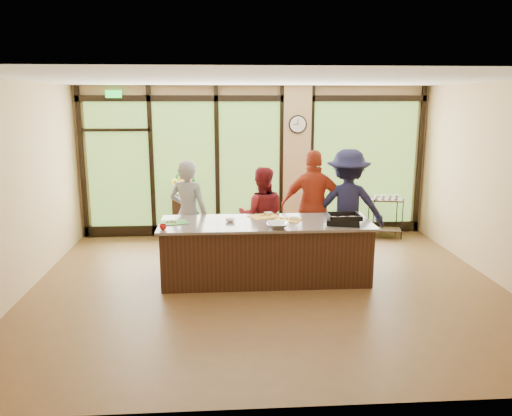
{
  "coord_description": "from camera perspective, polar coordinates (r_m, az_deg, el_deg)",
  "views": [
    {
      "loc": [
        -0.64,
        -7.01,
        2.75
      ],
      "look_at": [
        -0.14,
        0.4,
        1.11
      ],
      "focal_mm": 35.0,
      "sensor_mm": 36.0,
      "label": 1
    }
  ],
  "objects": [
    {
      "name": "floor",
      "position": [
        7.56,
        1.29,
        -8.92
      ],
      "size": [
        7.0,
        7.0,
        0.0
      ],
      "primitive_type": "plane",
      "color": "brown",
      "rests_on": "ground"
    },
    {
      "name": "ceiling",
      "position": [
        7.04,
        1.41,
        14.46
      ],
      "size": [
        7.0,
        7.0,
        0.0
      ],
      "primitive_type": "plane",
      "rotation": [
        3.14,
        0.0,
        0.0
      ],
      "color": "silver",
      "rests_on": "back_wall"
    },
    {
      "name": "back_wall",
      "position": [
        10.11,
        -0.19,
        5.32
      ],
      "size": [
        7.0,
        0.0,
        7.0
      ],
      "primitive_type": "plane",
      "rotation": [
        1.57,
        0.0,
        0.0
      ],
      "color": "tan",
      "rests_on": "floor"
    },
    {
      "name": "left_wall",
      "position": [
        7.67,
        -25.69,
        1.82
      ],
      "size": [
        0.0,
        6.0,
        6.0
      ],
      "primitive_type": "plane",
      "rotation": [
        1.57,
        0.0,
        1.57
      ],
      "color": "tan",
      "rests_on": "floor"
    },
    {
      "name": "right_wall",
      "position": [
        8.23,
        26.41,
        2.39
      ],
      "size": [
        0.0,
        6.0,
        6.0
      ],
      "primitive_type": "plane",
      "rotation": [
        1.57,
        0.0,
        -1.57
      ],
      "color": "tan",
      "rests_on": "floor"
    },
    {
      "name": "window_wall",
      "position": [
        10.09,
        0.76,
        4.7
      ],
      "size": [
        6.9,
        0.12,
        3.0
      ],
      "color": "tan",
      "rests_on": "floor"
    },
    {
      "name": "island_base",
      "position": [
        7.69,
        1.1,
        -5.05
      ],
      "size": [
        3.1,
        1.0,
        0.88
      ],
      "primitive_type": "cube",
      "color": "black",
      "rests_on": "floor"
    },
    {
      "name": "countertop",
      "position": [
        7.57,
        1.12,
        -1.73
      ],
      "size": [
        3.2,
        1.1,
        0.04
      ],
      "primitive_type": "cube",
      "color": "#71655D",
      "rests_on": "island_base"
    },
    {
      "name": "wall_clock",
      "position": [
        10.0,
        4.79,
        9.51
      ],
      "size": [
        0.36,
        0.04,
        0.36
      ],
      "color": "black",
      "rests_on": "window_wall"
    },
    {
      "name": "cook_left",
      "position": [
        8.3,
        -7.72,
        -0.63
      ],
      "size": [
        0.76,
        0.63,
        1.79
      ],
      "primitive_type": "imported",
      "rotation": [
        0.0,
        0.0,
        2.77
      ],
      "color": "gray",
      "rests_on": "floor"
    },
    {
      "name": "cook_midleft",
      "position": [
        8.39,
        0.64,
        -0.86
      ],
      "size": [
        0.84,
        0.67,
        1.65
      ],
      "primitive_type": "imported",
      "rotation": [
        0.0,
        0.0,
        3.08
      ],
      "color": "maroon",
      "rests_on": "floor"
    },
    {
      "name": "cook_midright",
      "position": [
        8.49,
        6.66,
        0.15
      ],
      "size": [
        1.19,
        0.67,
        1.92
      ],
      "primitive_type": "imported",
      "rotation": [
        0.0,
        0.0,
        2.95
      ],
      "color": "#9E3018",
      "rests_on": "floor"
    },
    {
      "name": "cook_right",
      "position": [
        8.55,
        10.4,
        0.17
      ],
      "size": [
        1.35,
        0.92,
        1.93
      ],
      "primitive_type": "imported",
      "rotation": [
        0.0,
        0.0,
        2.97
      ],
      "color": "#161632",
      "rests_on": "floor"
    },
    {
      "name": "roasting_pan",
      "position": [
        7.52,
        9.98,
        -1.51
      ],
      "size": [
        0.56,
        0.48,
        0.08
      ],
      "primitive_type": "cube",
      "rotation": [
        0.0,
        0.0,
        -0.27
      ],
      "color": "black",
      "rests_on": "countertop"
    },
    {
      "name": "mixing_bowl",
      "position": [
        7.19,
        2.48,
        -2.0
      ],
      "size": [
        0.33,
        0.33,
        0.08
      ],
      "primitive_type": "imported",
      "rotation": [
        0.0,
        0.0,
        -0.04
      ],
      "color": "silver",
      "rests_on": "countertop"
    },
    {
      "name": "cutting_board_left",
      "position": [
        7.59,
        -9.42,
        -1.65
      ],
      "size": [
        0.47,
        0.41,
        0.01
      ],
      "primitive_type": "cube",
      "rotation": [
        0.0,
        0.0,
        0.28
      ],
      "color": "#3A8E33",
      "rests_on": "countertop"
    },
    {
      "name": "cutting_board_center",
      "position": [
        7.88,
        0.89,
        -0.96
      ],
      "size": [
        0.53,
        0.48,
        0.01
      ],
      "primitive_type": "cube",
      "rotation": [
        0.0,
        0.0,
        0.42
      ],
      "color": "gold",
      "rests_on": "countertop"
    },
    {
      "name": "cutting_board_right",
      "position": [
        7.68,
        3.66,
        -1.34
      ],
      "size": [
        0.47,
        0.41,
        0.01
      ],
      "primitive_type": "cube",
      "rotation": [
        0.0,
        0.0,
        -0.39
      ],
      "color": "gold",
      "rests_on": "countertop"
    },
    {
      "name": "prep_bowl_near",
      "position": [
        7.56,
        -2.98,
        -1.42
      ],
      "size": [
        0.19,
        0.19,
        0.05
      ],
      "primitive_type": "imported",
      "rotation": [
        0.0,
        0.0,
        0.39
      ],
      "color": "white",
      "rests_on": "countertop"
    },
    {
      "name": "prep_bowl_mid",
      "position": [
        7.68,
        4.41,
        -1.23
      ],
      "size": [
        0.15,
        0.15,
        0.04
      ],
      "primitive_type": "imported",
      "rotation": [
        0.0,
        0.0,
        0.11
      ],
      "color": "white",
      "rests_on": "countertop"
    },
    {
      "name": "prep_bowl_far",
      "position": [
        8.04,
        1.43,
        -0.62
      ],
      "size": [
        0.18,
        0.18,
        0.03
      ],
      "primitive_type": "imported",
      "rotation": [
        0.0,
        0.0,
        0.34
      ],
      "color": "white",
      "rests_on": "countertop"
    },
    {
      "name": "red_ramekin",
      "position": [
        7.22,
        -10.58,
        -2.15
      ],
      "size": [
        0.12,
        0.12,
        0.08
      ],
      "primitive_type": "imported",
      "rotation": [
        0.0,
        0.0,
        0.16
      ],
      "color": "#AC1211",
      "rests_on": "countertop"
    },
    {
      "name": "flower_stand",
      "position": [
        10.04,
        -8.17,
        -1.08
      ],
      "size": [
        0.44,
        0.44,
        0.86
      ],
      "primitive_type": "cube",
      "rotation": [
        0.0,
        0.0,
        -0.03
      ],
      "color": "black",
      "rests_on": "floor"
    },
    {
      "name": "flower_vase",
      "position": [
        9.92,
        -8.27,
        2.16
      ],
      "size": [
        0.37,
        0.37,
        0.3
      ],
      "primitive_type": "imported",
      "rotation": [
        0.0,
        0.0,
        0.4
      ],
      "color": "#886B4A",
      "rests_on": "flower_stand"
    },
    {
      "name": "bar_cart",
      "position": [
        10.31,
        14.57,
        -0.45
      ],
      "size": [
        0.7,
        0.49,
        0.88
      ],
      "rotation": [
        0.0,
        0.0,
        -0.2
      ],
      "color": "black",
      "rests_on": "floor"
    }
  ]
}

